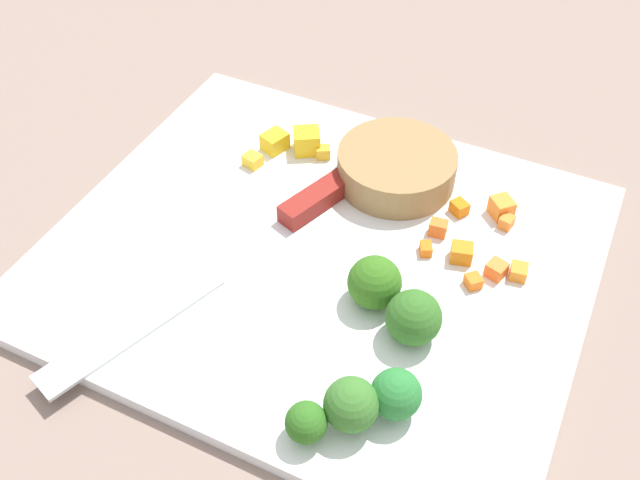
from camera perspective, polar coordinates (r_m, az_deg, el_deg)
ground_plane at (r=0.59m, az=0.00°, el=-1.49°), size 4.00×4.00×0.00m
cutting_board at (r=0.58m, az=0.00°, el=-1.09°), size 0.42×0.36×0.01m
prep_bowl at (r=0.63m, az=6.07°, el=5.78°), size 0.10×0.10×0.03m
chef_knife at (r=0.58m, az=-4.19°, el=0.53°), size 0.13×0.29×0.02m
carrot_dice_0 at (r=0.62m, az=10.97°, el=2.53°), size 0.02×0.02×0.01m
carrot_dice_1 at (r=0.58m, az=11.15°, el=-1.01°), size 0.02×0.02×0.01m
carrot_dice_2 at (r=0.62m, az=14.18°, el=2.53°), size 0.02×0.02×0.02m
carrot_dice_3 at (r=0.59m, az=9.33°, el=0.94°), size 0.02×0.01×0.01m
carrot_dice_4 at (r=0.57m, az=13.78°, el=-2.29°), size 0.02×0.02×0.01m
carrot_dice_5 at (r=0.58m, az=15.45°, el=-2.43°), size 0.01×0.02×0.01m
carrot_dice_6 at (r=0.61m, az=14.54°, el=1.39°), size 0.01×0.01×0.01m
carrot_dice_7 at (r=0.56m, az=12.04°, el=-3.21°), size 0.02×0.02×0.01m
carrot_dice_8 at (r=0.58m, az=8.38°, el=-0.69°), size 0.01×0.01×0.01m
pepper_dice_0 at (r=0.65m, az=-5.36°, el=6.31°), size 0.02×0.02×0.01m
pepper_dice_1 at (r=0.66m, az=0.26°, el=6.95°), size 0.02×0.02×0.01m
pepper_dice_2 at (r=0.66m, az=-1.05°, el=7.83°), size 0.03×0.03×0.02m
pepper_dice_3 at (r=0.67m, az=-3.60°, el=7.80°), size 0.02×0.03×0.02m
broccoli_floret_0 at (r=0.47m, az=2.49°, el=-12.92°), size 0.04×0.04×0.04m
broccoli_floret_1 at (r=0.53m, az=4.34°, el=-3.40°), size 0.04×0.04×0.04m
broccoli_floret_2 at (r=0.47m, az=-1.10°, el=-14.26°), size 0.03×0.03×0.03m
broccoli_floret_3 at (r=0.51m, az=7.41°, el=-6.14°), size 0.04×0.04×0.04m
broccoli_floret_4 at (r=0.48m, az=6.03°, el=-12.06°), size 0.03×0.03×0.04m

